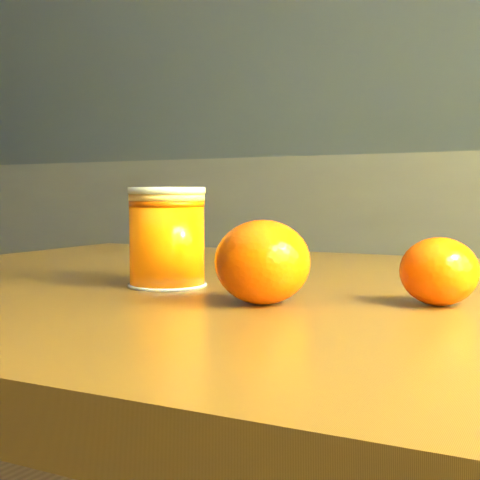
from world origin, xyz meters
The scene contains 5 objects.
kitchen_counter centered at (0.00, 1.45, 0.45)m, with size 3.15×0.60×0.90m, color #4F4E53.
table centered at (0.76, 0.31, 0.64)m, with size 1.01×0.73×0.73m.
juice_glass centered at (0.65, 0.25, 0.78)m, with size 0.07×0.07×0.09m.
orange_front centered at (0.77, 0.20, 0.76)m, with size 0.07×0.07×0.06m, color #F95504.
orange_back centered at (0.89, 0.26, 0.76)m, with size 0.06×0.06×0.05m, color #F95504.
Camera 1 is at (1.01, -0.24, 0.82)m, focal length 50.00 mm.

